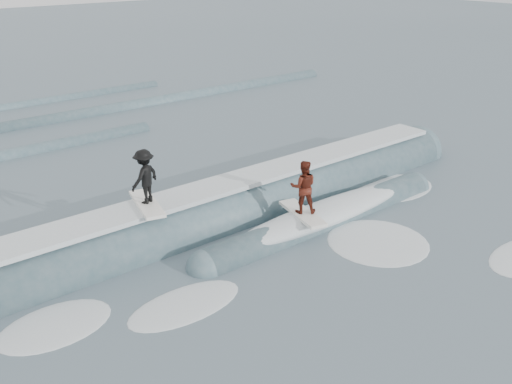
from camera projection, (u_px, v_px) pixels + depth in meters
ground at (320, 260)px, 15.63m from camera, size 160.00×160.00×0.00m
breaking_wave at (249, 214)px, 18.25m from camera, size 20.85×3.92×2.28m
surfer_black at (145, 179)px, 15.73m from camera, size 1.15×2.07×1.65m
surfer_red at (303, 190)px, 16.72m from camera, size 1.02×2.07×1.72m
whitewater at (335, 254)px, 15.93m from camera, size 14.99×7.26×0.10m
far_swells at (47, 125)px, 27.65m from camera, size 36.89×8.65×0.80m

